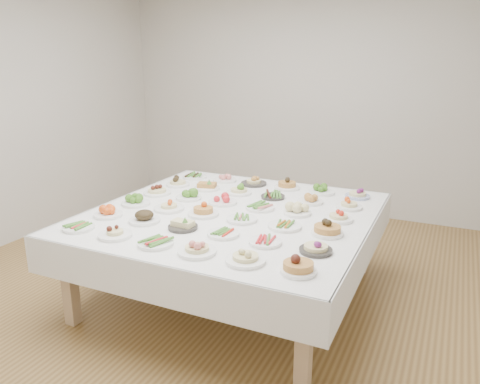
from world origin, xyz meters
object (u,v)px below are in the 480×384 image
at_px(dish_0, 78,226).
at_px(dish_35, 358,193).
at_px(display_table, 232,220).
at_px(dish_18, 157,187).

xyz_separation_m(dish_0, dish_35, (1.69, 1.67, 0.02)).
bearing_deg(dish_35, display_table, -135.16).
relative_size(dish_0, dish_18, 0.94).
bearing_deg(dish_18, display_table, -11.06).
relative_size(display_table, dish_18, 9.04).
relative_size(dish_0, dish_35, 1.06).
height_order(display_table, dish_0, dish_0).
distance_m(dish_0, dish_18, 1.00).
xyz_separation_m(dish_0, dish_18, (0.00, 1.00, 0.04)).
relative_size(display_table, dish_35, 10.22).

